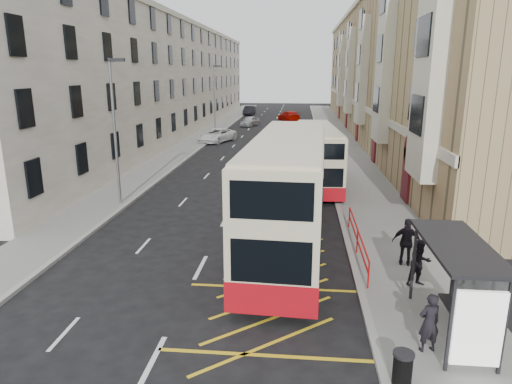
# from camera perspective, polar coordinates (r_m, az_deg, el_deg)

# --- Properties ---
(ground) EXTENTS (200.00, 200.00, 0.00)m
(ground) POSITION_cam_1_polar(r_m,az_deg,el_deg) (14.86, -10.33, -15.57)
(ground) COLOR black
(ground) RESTS_ON ground
(pavement_right) EXTENTS (4.00, 120.00, 0.15)m
(pavement_right) POSITION_cam_1_polar(r_m,az_deg,el_deg) (43.14, 11.07, 4.72)
(pavement_right) COLOR slate
(pavement_right) RESTS_ON ground
(pavement_left) EXTENTS (3.00, 120.00, 0.15)m
(pavement_left) POSITION_cam_1_polar(r_m,az_deg,el_deg) (44.38, -9.34, 5.07)
(pavement_left) COLOR slate
(pavement_left) RESTS_ON ground
(kerb_right) EXTENTS (0.25, 120.00, 0.15)m
(kerb_right) POSITION_cam_1_polar(r_m,az_deg,el_deg) (42.99, 8.41, 4.80)
(kerb_right) COLOR gray
(kerb_right) RESTS_ON ground
(kerb_left) EXTENTS (0.25, 120.00, 0.15)m
(kerb_left) POSITION_cam_1_polar(r_m,az_deg,el_deg) (44.02, -7.44, 5.07)
(kerb_left) COLOR gray
(kerb_left) RESTS_ON ground
(road_markings) EXTENTS (10.00, 110.00, 0.01)m
(road_markings) POSITION_cam_1_polar(r_m,az_deg,el_deg) (57.89, 1.72, 7.45)
(road_markings) COLOR silver
(road_markings) RESTS_ON ground
(terrace_right) EXTENTS (10.75, 79.00, 15.25)m
(terrace_right) POSITION_cam_1_polar(r_m,az_deg,el_deg) (58.73, 16.93, 14.29)
(terrace_right) COLOR tan
(terrace_right) RESTS_ON ground
(terrace_left) EXTENTS (9.18, 79.00, 13.25)m
(terrace_left) POSITION_cam_1_polar(r_m,az_deg,el_deg) (60.30, -11.42, 13.67)
(terrace_left) COLOR white
(terrace_left) RESTS_ON ground
(bus_shelter) EXTENTS (1.65, 4.25, 2.70)m
(bus_shelter) POSITION_cam_1_polar(r_m,az_deg,el_deg) (13.82, 24.71, -9.27)
(bus_shelter) COLOR black
(bus_shelter) RESTS_ON pavement_right
(guard_railing) EXTENTS (0.06, 6.56, 1.01)m
(guard_railing) POSITION_cam_1_polar(r_m,az_deg,el_deg) (19.37, 12.59, -5.46)
(guard_railing) COLOR red
(guard_railing) RESTS_ON pavement_right
(street_lamp_near) EXTENTS (0.93, 0.18, 8.00)m
(street_lamp_near) POSITION_cam_1_polar(r_m,az_deg,el_deg) (26.46, -17.20, 8.06)
(street_lamp_near) COLOR slate
(street_lamp_near) RESTS_ON pavement_left
(street_lamp_far) EXTENTS (0.93, 0.18, 8.00)m
(street_lamp_far) POSITION_cam_1_polar(r_m,az_deg,el_deg) (55.29, -5.18, 11.87)
(street_lamp_far) COLOR slate
(street_lamp_far) RESTS_ON pavement_left
(double_decker_front) EXTENTS (3.45, 12.46, 4.92)m
(double_decker_front) POSITION_cam_1_polar(r_m,az_deg,el_deg) (19.01, 4.01, -0.31)
(double_decker_front) COLOR beige
(double_decker_front) RESTS_ON ground
(double_decker_rear) EXTENTS (2.87, 10.00, 3.94)m
(double_decker_rear) POSITION_cam_1_polar(r_m,az_deg,el_deg) (30.54, 7.74, 4.42)
(double_decker_rear) COLOR beige
(double_decker_rear) RESTS_ON ground
(litter_bin) EXTENTS (0.52, 0.52, 0.86)m
(litter_bin) POSITION_cam_1_polar(r_m,az_deg,el_deg) (12.21, 17.85, -20.20)
(litter_bin) COLOR black
(litter_bin) RESTS_ON pavement_right
(pedestrian_near) EXTENTS (0.70, 0.56, 1.68)m
(pedestrian_near) POSITION_cam_1_polar(r_m,az_deg,el_deg) (13.43, 20.83, -15.02)
(pedestrian_near) COLOR black
(pedestrian_near) RESTS_ON pavement_right
(pedestrian_mid) EXTENTS (0.98, 0.87, 1.70)m
(pedestrian_mid) POSITION_cam_1_polar(r_m,az_deg,el_deg) (17.06, 19.80, -8.35)
(pedestrian_mid) COLOR black
(pedestrian_mid) RESTS_ON pavement_right
(pedestrian_far) EXTENTS (1.18, 0.70, 1.88)m
(pedestrian_far) POSITION_cam_1_polar(r_m,az_deg,el_deg) (18.62, 18.34, -5.95)
(pedestrian_far) COLOR black
(pedestrian_far) RESTS_ON pavement_right
(white_van) EXTENTS (4.20, 5.78, 1.46)m
(white_van) POSITION_cam_1_polar(r_m,az_deg,el_deg) (50.07, -4.92, 7.07)
(white_van) COLOR silver
(white_van) RESTS_ON ground
(car_silver) EXTENTS (2.80, 4.33, 1.37)m
(car_silver) POSITION_cam_1_polar(r_m,az_deg,el_deg) (64.64, -0.78, 8.84)
(car_silver) COLOR #B1B3B8
(car_silver) RESTS_ON ground
(car_dark) EXTENTS (1.87, 4.77, 1.55)m
(car_dark) POSITION_cam_1_polar(r_m,az_deg,el_deg) (81.69, -0.86, 10.16)
(car_dark) COLOR black
(car_dark) RESTS_ON ground
(car_red) EXTENTS (4.01, 5.86, 1.58)m
(car_red) POSITION_cam_1_polar(r_m,az_deg,el_deg) (71.37, 4.15, 9.45)
(car_red) COLOR #940600
(car_red) RESTS_ON ground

